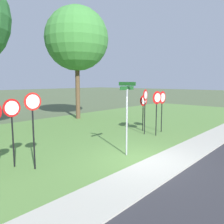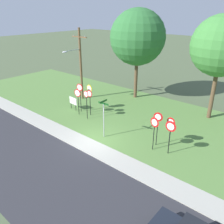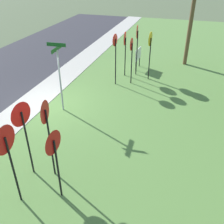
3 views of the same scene
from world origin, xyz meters
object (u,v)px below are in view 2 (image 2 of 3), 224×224
at_px(yield_sign_near_right, 154,126).
at_px(oak_tree_right, 221,46).
at_px(notice_board, 73,101).
at_px(stop_sign_far_right, 78,96).
at_px(stop_sign_far_center, 80,92).
at_px(stop_sign_far_left, 90,97).
at_px(stop_sign_near_left, 86,99).
at_px(yield_sign_far_right, 171,125).
at_px(street_name_post, 104,116).
at_px(oak_tree_left, 138,37).
at_px(stop_sign_near_right, 90,92).
at_px(yield_sign_near_left, 158,121).
at_px(utility_pole, 79,62).
at_px(yield_sign_far_left, 170,130).

height_order(yield_sign_near_right, oak_tree_right, oak_tree_right).
height_order(notice_board, oak_tree_right, oak_tree_right).
distance_m(stop_sign_far_right, oak_tree_right, 13.02).
bearing_deg(stop_sign_far_center, stop_sign_far_left, -6.74).
distance_m(stop_sign_near_left, yield_sign_far_right, 7.90).
height_order(yield_sign_near_right, yield_sign_far_right, yield_sign_near_right).
bearing_deg(oak_tree_right, street_name_post, -119.15).
bearing_deg(street_name_post, oak_tree_left, 107.02).
relative_size(stop_sign_near_right, street_name_post, 0.86).
height_order(yield_sign_near_left, notice_board, yield_sign_near_left).
relative_size(stop_sign_near_left, stop_sign_far_left, 1.09).
bearing_deg(stop_sign_far_right, oak_tree_left, 74.26).
distance_m(stop_sign_far_right, oak_tree_left, 8.92).
relative_size(yield_sign_far_right, utility_pole, 0.30).
bearing_deg(notice_board, street_name_post, -14.79).
distance_m(stop_sign_far_right, street_name_post, 4.97).
relative_size(street_name_post, utility_pole, 0.40).
bearing_deg(stop_sign_near_left, stop_sign_near_right, 132.00).
distance_m(stop_sign_far_left, utility_pole, 5.22).
distance_m(yield_sign_near_left, yield_sign_far_left, 1.29).
bearing_deg(yield_sign_near_right, stop_sign_near_right, 176.44).
bearing_deg(oak_tree_left, yield_sign_near_right, -48.37).
bearing_deg(utility_pole, street_name_post, -31.46).
distance_m(street_name_post, oak_tree_right, 11.26).
relative_size(stop_sign_near_left, street_name_post, 0.89).
distance_m(stop_sign_far_center, yield_sign_far_right, 9.53).
bearing_deg(yield_sign_far_left, stop_sign_far_center, 173.85).
bearing_deg(oak_tree_left, stop_sign_near_right, -101.04).
xyz_separation_m(stop_sign_near_left, notice_board, (-2.65, 0.67, -1.08)).
distance_m(stop_sign_near_right, utility_pole, 4.15).
relative_size(stop_sign_far_center, oak_tree_right, 0.32).
height_order(utility_pole, oak_tree_left, oak_tree_left).
distance_m(stop_sign_near_right, stop_sign_far_right, 1.42).
bearing_deg(stop_sign_far_left, oak_tree_left, 86.21).
height_order(stop_sign_near_left, yield_sign_near_right, stop_sign_near_left).
height_order(yield_sign_near_right, notice_board, yield_sign_near_right).
bearing_deg(notice_board, stop_sign_far_left, 7.03).
bearing_deg(stop_sign_far_right, stop_sign_far_center, 113.55).
xyz_separation_m(yield_sign_near_left, notice_board, (-9.80, 0.56, -1.12)).
relative_size(stop_sign_far_left, yield_sign_near_left, 0.94).
distance_m(stop_sign_near_left, oak_tree_right, 12.14).
xyz_separation_m(stop_sign_near_left, yield_sign_near_left, (7.14, 0.12, 0.04)).
distance_m(utility_pole, oak_tree_right, 13.58).
distance_m(stop_sign_far_left, notice_board, 2.47).
bearing_deg(oak_tree_left, yield_sign_far_left, -43.50).
distance_m(oak_tree_left, oak_tree_right, 8.40).
bearing_deg(stop_sign_near_left, stop_sign_far_center, 160.05).
bearing_deg(oak_tree_right, yield_sign_far_right, -94.34).
bearing_deg(oak_tree_right, stop_sign_far_center, -146.03).
bearing_deg(utility_pole, stop_sign_near_left, -37.14).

